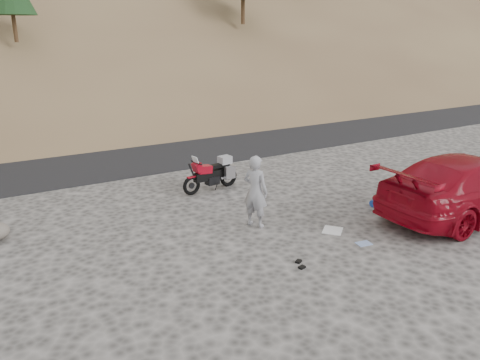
% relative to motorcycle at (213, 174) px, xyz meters
% --- Properties ---
extents(ground, '(140.00, 140.00, 0.00)m').
position_rel_motorcycle_xyz_m(ground, '(0.17, -3.09, -0.50)').
color(ground, '#3E3C39').
rests_on(ground, ground).
extents(road, '(120.00, 7.00, 0.05)m').
position_rel_motorcycle_xyz_m(road, '(0.17, 5.91, -0.50)').
color(road, black).
rests_on(road, ground).
extents(motorcycle, '(1.97, 0.74, 1.18)m').
position_rel_motorcycle_xyz_m(motorcycle, '(0.00, 0.00, 0.00)').
color(motorcycle, black).
rests_on(motorcycle, ground).
extents(man, '(0.69, 0.79, 1.81)m').
position_rel_motorcycle_xyz_m(man, '(-0.39, -3.01, -0.50)').
color(man, '#949499').
rests_on(man, ground).
extents(red_car, '(5.51, 2.25, 1.60)m').
position_rel_motorcycle_xyz_m(red_car, '(4.85, -5.22, -0.50)').
color(red_car, maroon).
rests_on(red_car, ground).
extents(gear_white_cloth, '(0.67, 0.67, 0.02)m').
position_rel_motorcycle_xyz_m(gear_white_cloth, '(1.07, -4.25, -0.49)').
color(gear_white_cloth, white).
rests_on(gear_white_cloth, ground).
extents(gear_blue_mat, '(0.50, 0.23, 0.20)m').
position_rel_motorcycle_xyz_m(gear_blue_mat, '(3.33, -3.56, -0.40)').
color(gear_blue_mat, '#1A3D9F').
rests_on(gear_blue_mat, ground).
extents(gear_bottle, '(0.11, 0.11, 0.25)m').
position_rel_motorcycle_xyz_m(gear_bottle, '(3.05, -4.16, -0.38)').
color(gear_bottle, '#1A3D9F').
rests_on(gear_bottle, ground).
extents(gear_funnel, '(0.20, 0.20, 0.20)m').
position_rel_motorcycle_xyz_m(gear_funnel, '(3.51, -4.80, -0.40)').
color(gear_funnel, '#AF0B1E').
rests_on(gear_funnel, ground).
extents(gear_glove_a, '(0.16, 0.13, 0.04)m').
position_rel_motorcycle_xyz_m(gear_glove_a, '(-0.74, -5.38, -0.48)').
color(gear_glove_a, black).
rests_on(gear_glove_a, ground).
extents(gear_glove_b, '(0.17, 0.16, 0.05)m').
position_rel_motorcycle_xyz_m(gear_glove_b, '(-0.65, -5.14, -0.48)').
color(gear_glove_b, black).
rests_on(gear_glove_b, ground).
extents(gear_blue_cloth, '(0.37, 0.30, 0.01)m').
position_rel_motorcycle_xyz_m(gear_blue_cloth, '(1.19, -5.18, -0.50)').
color(gear_blue_cloth, '#849CCC').
rests_on(gear_blue_cloth, ground).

